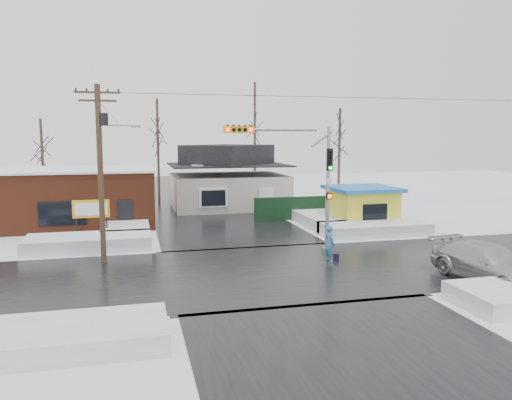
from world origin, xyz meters
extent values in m
plane|color=white|center=(0.00, 0.00, 0.00)|extent=(120.00, 120.00, 0.00)
cube|color=black|center=(0.00, 0.00, 0.01)|extent=(10.00, 120.00, 0.02)
cube|color=black|center=(0.00, 0.00, 0.01)|extent=(120.00, 10.00, 0.02)
cube|color=white|center=(-9.00, 7.00, 0.40)|extent=(7.00, 3.00, 0.80)
cube|color=white|center=(9.00, 7.00, 0.40)|extent=(7.00, 3.00, 0.80)
cube|color=white|center=(-9.00, -7.00, 0.35)|extent=(7.00, 3.00, 0.70)
cube|color=white|center=(-7.00, 12.00, 0.40)|extent=(3.00, 8.00, 0.80)
cube|color=white|center=(7.00, 12.00, 0.40)|extent=(3.00, 8.00, 0.80)
cylinder|color=gray|center=(4.00, 3.00, 3.50)|extent=(0.20, 0.20, 7.00)
cylinder|color=gray|center=(4.00, 3.00, 0.15)|extent=(0.50, 0.50, 0.30)
cylinder|color=gray|center=(1.00, 3.00, 6.80)|extent=(4.60, 0.14, 0.14)
cube|color=gold|center=(-1.00, 3.00, 6.80)|extent=(1.60, 0.28, 0.35)
sphere|color=#FF0C0C|center=(-1.60, 2.84, 6.80)|extent=(0.20, 0.20, 0.20)
sphere|color=#FF0C0C|center=(-0.40, 2.84, 6.80)|extent=(0.20, 0.20, 0.20)
cube|color=black|center=(4.00, 2.80, 5.20)|extent=(0.30, 0.22, 1.20)
sphere|color=#0CE533|center=(4.00, 2.66, 4.75)|extent=(0.18, 0.18, 0.18)
cube|color=black|center=(4.00, 2.80, 3.20)|extent=(0.30, 0.20, 0.35)
cylinder|color=#382619|center=(-8.00, 3.50, 4.50)|extent=(0.28, 0.28, 9.00)
cube|color=#382619|center=(-8.00, 3.50, 8.60)|extent=(2.20, 0.10, 0.10)
cube|color=#382619|center=(-8.00, 3.50, 8.20)|extent=(1.80, 0.10, 0.10)
cylinder|color=black|center=(-7.75, 3.50, 7.30)|extent=(0.44, 0.44, 0.60)
cylinder|color=gray|center=(-7.10, 3.50, 7.00)|extent=(1.80, 0.08, 0.08)
cube|color=gray|center=(-6.20, 3.50, 6.95)|extent=(0.50, 0.22, 0.12)
cube|color=brown|center=(-11.00, 16.00, 2.00)|extent=(12.00, 8.00, 4.00)
cube|color=white|center=(-11.00, 16.00, 4.05)|extent=(12.20, 8.20, 0.15)
cube|color=black|center=(-11.00, 11.98, 1.40)|extent=(3.00, 0.08, 1.60)
cube|color=black|center=(-7.00, 11.98, 1.10)|extent=(1.00, 0.08, 2.20)
cylinder|color=black|center=(-9.90, 9.50, 0.90)|extent=(0.10, 0.10, 1.80)
cylinder|color=black|center=(-8.10, 9.50, 0.90)|extent=(0.10, 0.10, 1.80)
cube|color=gold|center=(-9.00, 9.50, 2.00)|extent=(2.20, 0.18, 1.10)
cube|color=white|center=(-9.00, 9.39, 2.00)|extent=(1.90, 0.02, 0.80)
cube|color=beige|center=(2.00, 22.00, 1.50)|extent=(10.00, 8.00, 3.00)
cube|color=black|center=(2.00, 22.00, 3.90)|extent=(10.40, 8.40, 0.12)
pyramid|color=black|center=(2.00, 22.00, 4.86)|extent=(9.00, 7.00, 1.80)
cube|color=brown|center=(5.20, 23.00, 4.90)|extent=(0.70, 0.70, 1.40)
cube|color=white|center=(0.00, 17.95, 1.40)|extent=(2.40, 0.12, 1.60)
cube|color=yellow|center=(9.50, 10.00, 1.30)|extent=(4.00, 4.00, 2.60)
cube|color=#1756AF|center=(9.50, 10.00, 2.75)|extent=(4.60, 4.60, 0.25)
cube|color=black|center=(9.50, 7.97, 1.30)|extent=(1.80, 0.06, 1.20)
cube|color=black|center=(6.50, 14.00, 0.90)|extent=(8.00, 0.12, 1.80)
cylinder|color=#332821|center=(-4.00, 26.00, 5.00)|extent=(0.24, 0.24, 10.00)
cylinder|color=#332821|center=(6.00, 28.00, 6.00)|extent=(0.24, 0.24, 12.00)
cylinder|color=#332821|center=(12.00, 20.00, 4.50)|extent=(0.24, 0.24, 9.00)
cylinder|color=#332821|center=(-14.00, 24.00, 4.00)|extent=(0.24, 0.24, 8.00)
imported|color=teal|center=(3.34, 0.96, 0.94)|extent=(0.57, 0.76, 1.88)
imported|color=#B6BABE|center=(8.83, -4.12, 0.83)|extent=(3.15, 5.98, 1.65)
cube|color=black|center=(3.75, 1.08, 0.17)|extent=(0.29, 0.16, 0.35)
camera|label=1|loc=(-6.44, -22.60, 6.44)|focal=35.00mm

